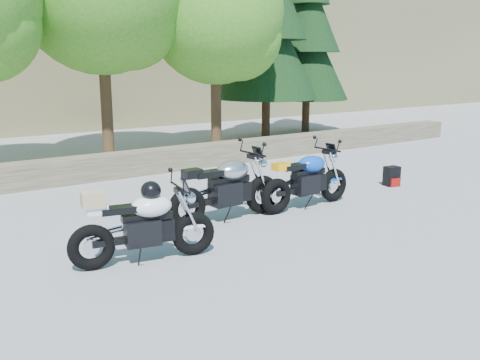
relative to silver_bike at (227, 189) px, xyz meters
name	(u,v)px	position (x,y,z in m)	size (l,w,h in m)	color
ground	(272,253)	(-0.33, -1.53, -0.49)	(90.00, 90.00, 0.00)	#929398
stone_wall	(110,166)	(-0.33, 3.97, -0.24)	(22.00, 0.55, 0.50)	brown
tree_decid_right	(220,17)	(3.38, 5.41, 3.01)	(3.54, 3.54, 5.41)	#382314
conifer_near	(267,17)	(5.87, 6.67, 3.19)	(3.17, 3.17, 7.06)	#382314
conifer_far	(308,34)	(8.07, 7.27, 2.78)	(2.82, 2.82, 6.27)	#382314
silver_bike	(227,189)	(0.00, 0.00, 0.00)	(2.02, 0.64, 1.01)	black
white_bike	(143,223)	(-1.81, -0.89, 0.00)	(1.81, 0.62, 1.01)	black
blue_bike	(307,180)	(1.50, -0.14, -0.03)	(1.90, 0.60, 0.96)	black
backpack	(392,176)	(3.95, 0.10, -0.31)	(0.31, 0.28, 0.38)	black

